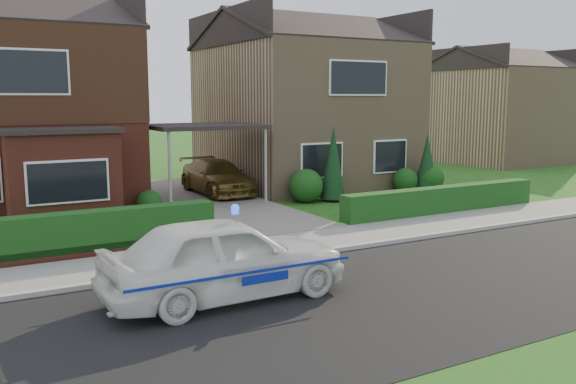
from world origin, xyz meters
TOP-DOWN VIEW (x-y plane):
  - ground at (0.00, 0.00)m, footprint 120.00×120.00m
  - road at (0.00, 0.00)m, footprint 60.00×6.00m
  - kerb at (0.00, 3.05)m, footprint 60.00×0.16m
  - sidewalk at (0.00, 4.10)m, footprint 60.00×2.00m
  - driveway at (0.00, 11.00)m, footprint 3.80×12.00m
  - house_left at (-5.78, 13.90)m, footprint 7.50×9.53m
  - house_right at (5.80, 13.99)m, footprint 7.50×8.06m
  - carport_link at (0.00, 10.95)m, footprint 3.80×3.00m
  - dwarf_wall at (-5.80, 5.30)m, footprint 7.70×0.25m
  - hedge_left at (-5.80, 5.45)m, footprint 7.50×0.55m
  - hedge_right at (5.80, 5.35)m, footprint 7.50×0.55m
  - shrub_left_mid at (-4.00, 9.30)m, footprint 1.32×1.32m
  - shrub_left_near at (-2.40, 9.60)m, footprint 0.84×0.84m
  - shrub_right_near at (3.20, 9.40)m, footprint 1.20×1.20m
  - shrub_right_mid at (7.80, 9.50)m, footprint 0.96×0.96m
  - shrub_right_far at (8.80, 9.20)m, footprint 1.08×1.08m
  - conifer_a at (4.20, 9.20)m, footprint 0.90×0.90m
  - conifer_b at (8.60, 9.20)m, footprint 0.90×0.90m
  - neighbour_right at (20.00, 16.00)m, footprint 6.50×7.00m
  - police_car at (-3.49, 1.20)m, footprint 4.19×4.59m
  - driveway_car at (1.00, 12.25)m, footprint 1.79×4.31m
  - potted_plant_c at (-4.32, 7.43)m, footprint 0.49×0.49m

SIDE VIEW (x-z plane):
  - ground at x=0.00m, z-range 0.00..0.00m
  - road at x=0.00m, z-range -0.01..0.01m
  - hedge_left at x=-5.80m, z-range -0.45..0.45m
  - hedge_right at x=5.80m, z-range -0.40..0.40m
  - sidewalk at x=0.00m, z-range 0.00..0.10m
  - kerb at x=0.00m, z-range 0.00..0.12m
  - driveway at x=0.00m, z-range 0.00..0.12m
  - dwarf_wall at x=-5.80m, z-range 0.00..0.36m
  - potted_plant_c at x=-4.32m, z-range 0.00..0.80m
  - shrub_left_near at x=-2.40m, z-range 0.00..0.84m
  - shrub_right_mid at x=7.80m, z-range 0.00..0.96m
  - shrub_right_far at x=8.80m, z-range 0.00..1.08m
  - shrub_right_near at x=3.20m, z-range 0.00..1.20m
  - shrub_left_mid at x=-4.00m, z-range 0.00..1.32m
  - driveway_car at x=1.00m, z-range 0.12..1.37m
  - police_car at x=-3.49m, z-range -0.08..1.63m
  - conifer_b at x=8.60m, z-range 0.00..2.20m
  - conifer_a at x=4.20m, z-range 0.00..2.60m
  - neighbour_right at x=20.00m, z-range 0.00..5.20m
  - carport_link at x=0.00m, z-range 1.27..4.04m
  - house_right at x=5.80m, z-range 0.04..7.29m
  - house_left at x=-5.78m, z-range 0.19..7.44m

